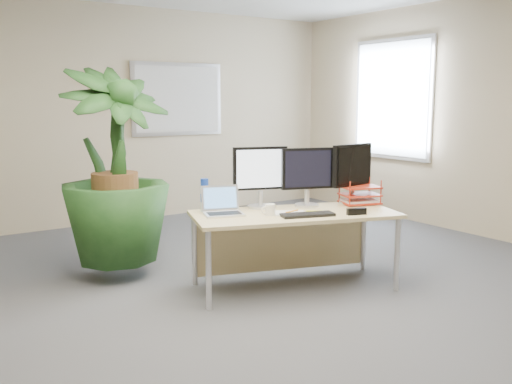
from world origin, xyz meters
TOP-DOWN VIEW (x-y plane):
  - floor at (0.00, 0.00)m, footprint 8.00×8.00m
  - back_wall at (0.00, 4.00)m, footprint 7.00×0.04m
  - whiteboard at (1.20, 3.97)m, footprint 1.30×0.04m
  - window at (3.47, 2.30)m, footprint 0.04×1.30m
  - desk at (0.64, 0.76)m, footprint 1.80×1.18m
  - floor_plant at (-0.49, 1.79)m, footprint 1.01×1.01m
  - monitor_left at (0.49, 1.00)m, footprint 0.46×0.21m
  - monitor_right at (0.86, 0.83)m, footprint 0.45×0.21m
  - monitor_dark at (1.28, 0.72)m, footprint 0.48×0.22m
  - laptop at (0.10, 0.97)m, footprint 0.38×0.35m
  - keyboard at (0.61, 0.50)m, footprint 0.45×0.27m
  - coffee_mug at (0.38, 0.70)m, footprint 0.12×0.08m
  - spiral_notebook at (0.55, 0.66)m, footprint 0.31×0.29m
  - orange_pen at (0.58, 0.67)m, footprint 0.15×0.04m
  - yellow_highlighter at (0.75, 0.59)m, footprint 0.12×0.09m
  - water_bottle at (0.02, 1.12)m, footprint 0.07×0.07m
  - letter_tray at (1.33, 0.66)m, footprint 0.38×0.33m
  - stapler at (0.97, 0.33)m, footprint 0.17×0.09m

SIDE VIEW (x-z plane):
  - floor at x=0.00m, z-range 0.00..0.00m
  - desk at x=0.64m, z-range 0.19..0.83m
  - spiral_notebook at x=0.55m, z-range 0.64..0.65m
  - yellow_highlighter at x=0.75m, z-range 0.64..0.66m
  - keyboard at x=0.61m, z-range 0.64..0.66m
  - orange_pen at x=0.58m, z-range 0.65..0.66m
  - stapler at x=0.97m, z-range 0.64..0.69m
  - coffee_mug at x=0.38m, z-range 0.64..0.73m
  - laptop at x=0.10m, z-range 0.59..0.81m
  - letter_tray at x=1.33m, z-range 0.63..0.79m
  - floor_plant at x=-0.49m, z-range 0.00..1.50m
  - water_bottle at x=0.02m, z-range 0.63..0.91m
  - monitor_right at x=0.86m, z-range 0.68..1.18m
  - monitor_left at x=0.49m, z-range 0.68..1.20m
  - monitor_dark at x=1.28m, z-range 0.68..1.21m
  - back_wall at x=0.00m, z-range 0.00..2.70m
  - whiteboard at x=1.20m, z-range 1.07..2.02m
  - window at x=3.47m, z-range 0.77..2.33m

